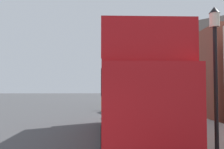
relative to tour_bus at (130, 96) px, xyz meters
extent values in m
plane|color=#4C4C4F|center=(-2.69, 12.93, -1.81)|extent=(144.00, 144.00, 0.00)
cube|color=#999993|center=(3.79, 9.93, -1.74)|extent=(3.62, 108.00, 0.14)
cube|color=brown|center=(8.59, 14.79, 1.25)|extent=(6.00, 22.14, 6.11)
pyramid|color=#473D38|center=(8.59, 14.79, 5.79)|extent=(6.00, 22.14, 2.98)
cube|color=red|center=(0.00, -0.12, -0.27)|extent=(2.51, 10.38, 2.53)
cube|color=orange|center=(0.00, -0.64, -0.14)|extent=(2.52, 5.71, 0.45)
cube|color=black|center=(0.00, -0.12, 0.50)|extent=(2.54, 9.55, 0.70)
cube|color=red|center=(0.00, -0.12, 1.05)|extent=(2.51, 9.55, 0.10)
cube|color=red|center=(-1.20, -0.12, 1.64)|extent=(0.10, 9.54, 1.09)
cube|color=red|center=(1.20, -0.12, 1.64)|extent=(0.10, 9.54, 1.09)
cube|color=red|center=(-0.01, -4.86, 1.64)|extent=(2.48, 0.08, 1.09)
cube|color=red|center=(0.01, 3.92, 1.64)|extent=(2.48, 1.46, 1.09)
cylinder|color=black|center=(-1.11, 3.10, -1.31)|extent=(0.28, 0.99, 0.99)
cylinder|color=black|center=(1.12, 3.09, -1.31)|extent=(0.28, 0.99, 0.99)
cylinder|color=black|center=(-1.12, -3.12, -1.31)|extent=(0.28, 0.99, 0.99)
cylinder|color=black|center=(1.11, -3.13, -1.31)|extent=(0.28, 0.99, 0.99)
cube|color=#9E9EA3|center=(0.90, 7.42, -1.22)|extent=(1.81, 3.98, 0.79)
cube|color=black|center=(0.90, 7.30, -0.58)|extent=(1.53, 1.94, 0.51)
cylinder|color=black|center=(0.09, 8.60, -1.46)|extent=(0.23, 0.69, 0.68)
cylinder|color=black|center=(1.61, 8.66, -1.46)|extent=(0.23, 0.69, 0.68)
cylinder|color=black|center=(0.19, 6.17, -1.46)|extent=(0.23, 0.69, 0.68)
cylinder|color=black|center=(1.71, 6.23, -1.46)|extent=(0.23, 0.69, 0.68)
cylinder|color=black|center=(2.43, -3.13, 0.33)|extent=(0.13, 0.13, 3.99)
cylinder|color=silver|center=(2.43, -3.13, 2.55)|extent=(0.32, 0.32, 0.45)
cone|color=black|center=(2.43, -3.13, 2.89)|extent=(0.35, 0.35, 0.22)
cylinder|color=black|center=(2.60, 6.17, 0.62)|extent=(0.13, 0.13, 4.57)
cylinder|color=silver|center=(2.60, 6.17, 3.13)|extent=(0.32, 0.32, 0.45)
cone|color=black|center=(2.60, 6.17, 3.46)|extent=(0.35, 0.35, 0.22)
cylinder|color=black|center=(2.55, 15.47, 0.38)|extent=(0.13, 0.13, 4.08)
cylinder|color=silver|center=(2.55, 15.47, 2.64)|extent=(0.32, 0.32, 0.45)
cone|color=black|center=(2.55, 15.47, 2.98)|extent=(0.35, 0.35, 0.22)
camera|label=1|loc=(-1.22, -11.42, 0.37)|focal=42.00mm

